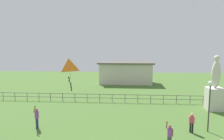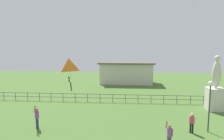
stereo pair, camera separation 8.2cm
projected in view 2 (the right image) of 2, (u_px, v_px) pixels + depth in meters
statue_monument at (215, 92)px, 20.45m from camera, size 1.52×1.52×5.60m
lamppost at (210, 95)px, 15.13m from camera, size 0.36×0.36×3.95m
person_1 at (192, 122)px, 15.20m from camera, size 0.44×0.28×1.53m
person_4 at (37, 116)px, 16.01m from camera, size 0.31×0.51×1.96m
person_5 at (169, 134)px, 12.95m from camera, size 0.49×0.29×1.83m
kite_2 at (69, 66)px, 14.75m from camera, size 1.01×0.92×2.38m
waterfront_railing at (113, 97)px, 23.38m from camera, size 36.00×0.06×0.95m
pavilion_building at (126, 72)px, 35.00m from camera, size 9.40×4.49×3.68m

